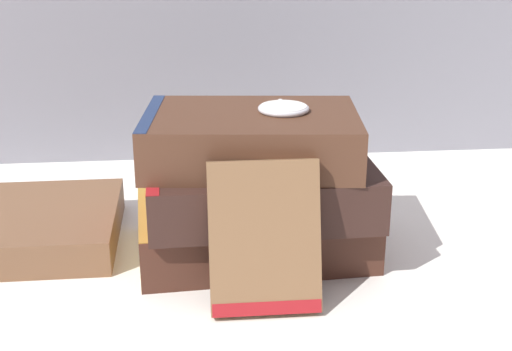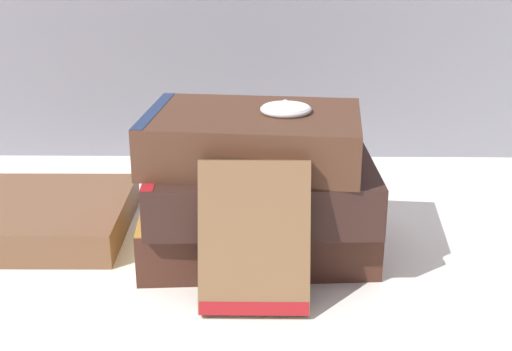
{
  "view_description": "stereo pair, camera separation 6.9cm",
  "coord_description": "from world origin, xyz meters",
  "px_view_note": "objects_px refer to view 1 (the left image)",
  "views": [
    {
      "loc": [
        -0.01,
        -0.65,
        0.34
      ],
      "look_at": [
        0.05,
        0.0,
        0.09
      ],
      "focal_mm": 50.0,
      "sensor_mm": 36.0,
      "label": 1
    },
    {
      "loc": [
        0.06,
        -0.65,
        0.34
      ],
      "look_at": [
        0.05,
        0.0,
        0.09
      ],
      "focal_mm": 50.0,
      "sensor_mm": 36.0,
      "label": 2
    }
  ],
  "objects_px": {
    "book_flat_middle": "(255,188)",
    "book_leaning_front": "(264,243)",
    "book_flat_top": "(246,138)",
    "reading_glasses": "(186,193)",
    "book_flat_bottom": "(248,228)",
    "pocket_watch": "(283,108)"
  },
  "relations": [
    {
      "from": "book_flat_middle",
      "to": "book_leaning_front",
      "type": "relative_size",
      "value": 1.68
    },
    {
      "from": "book_flat_top",
      "to": "reading_glasses",
      "type": "height_order",
      "value": "book_flat_top"
    },
    {
      "from": "book_flat_top",
      "to": "reading_glasses",
      "type": "bearing_deg",
      "value": 114.92
    },
    {
      "from": "book_flat_middle",
      "to": "book_flat_top",
      "type": "xyz_separation_m",
      "value": [
        -0.01,
        0.01,
        0.05
      ]
    },
    {
      "from": "book_flat_bottom",
      "to": "reading_glasses",
      "type": "bearing_deg",
      "value": 107.66
    },
    {
      "from": "book_leaning_front",
      "to": "pocket_watch",
      "type": "height_order",
      "value": "pocket_watch"
    },
    {
      "from": "book_flat_top",
      "to": "book_leaning_front",
      "type": "bearing_deg",
      "value": -79.98
    },
    {
      "from": "pocket_watch",
      "to": "reading_glasses",
      "type": "bearing_deg",
      "value": 119.99
    },
    {
      "from": "book_flat_bottom",
      "to": "reading_glasses",
      "type": "height_order",
      "value": "book_flat_bottom"
    },
    {
      "from": "book_flat_bottom",
      "to": "book_flat_middle",
      "type": "xyz_separation_m",
      "value": [
        0.01,
        -0.02,
        0.05
      ]
    },
    {
      "from": "book_flat_middle",
      "to": "book_leaning_front",
      "type": "xyz_separation_m",
      "value": [
        -0.0,
        -0.1,
        -0.01
      ]
    },
    {
      "from": "book_leaning_front",
      "to": "pocket_watch",
      "type": "xyz_separation_m",
      "value": [
        0.03,
        0.11,
        0.09
      ]
    },
    {
      "from": "book_leaning_front",
      "to": "reading_glasses",
      "type": "height_order",
      "value": "book_leaning_front"
    },
    {
      "from": "book_flat_top",
      "to": "pocket_watch",
      "type": "xyz_separation_m",
      "value": [
        0.04,
        0.0,
        0.03
      ]
    },
    {
      "from": "book_flat_middle",
      "to": "book_leaning_front",
      "type": "bearing_deg",
      "value": -92.25
    },
    {
      "from": "book_leaning_front",
      "to": "book_flat_top",
      "type": "bearing_deg",
      "value": 94.57
    },
    {
      "from": "book_flat_bottom",
      "to": "reading_glasses",
      "type": "distance_m",
      "value": 0.18
    },
    {
      "from": "pocket_watch",
      "to": "book_flat_middle",
      "type": "bearing_deg",
      "value": -161.3
    },
    {
      "from": "book_flat_bottom",
      "to": "book_leaning_front",
      "type": "relative_size",
      "value": 1.82
    },
    {
      "from": "book_flat_top",
      "to": "book_leaning_front",
      "type": "height_order",
      "value": "book_flat_top"
    },
    {
      "from": "pocket_watch",
      "to": "book_flat_top",
      "type": "bearing_deg",
      "value": -174.91
    },
    {
      "from": "book_leaning_front",
      "to": "reading_glasses",
      "type": "distance_m",
      "value": 0.29
    }
  ]
}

